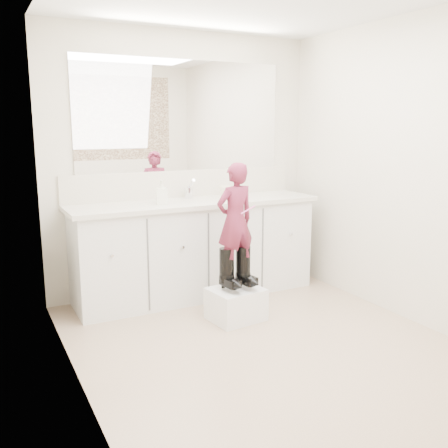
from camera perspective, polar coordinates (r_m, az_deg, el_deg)
floor at (r=3.72m, az=4.75°, el=-13.59°), size 3.00×3.00×0.00m
wall_back at (r=4.72m, az=-4.72°, el=6.87°), size 2.60×0.00×2.60m
wall_left at (r=2.92m, az=-17.11°, el=3.67°), size 0.00×3.00×3.00m
wall_right at (r=4.23m, az=20.24°, el=5.70°), size 0.00×3.00×3.00m
vanity_cabinet at (r=4.60m, az=-3.25°, el=-3.03°), size 2.20×0.55×0.85m
countertop at (r=4.50m, az=-3.24°, el=2.43°), size 2.28×0.58×0.04m
backsplash at (r=4.73m, az=-4.61°, el=4.62°), size 2.28×0.03×0.25m
mirror at (r=4.70m, az=-4.75°, el=12.21°), size 2.00×0.02×1.00m
faucet at (r=4.64m, az=-4.08°, el=3.56°), size 0.08×0.08×0.10m
cup at (r=4.70m, az=0.13°, el=3.73°), size 0.14×0.14×0.11m
soap_bottle at (r=4.31m, az=-7.15°, el=3.64°), size 0.12×0.12×0.21m
step_stool at (r=4.10m, az=1.37°, el=-9.14°), size 0.45×0.39×0.26m
boot_left at (r=3.99m, az=0.31°, el=-5.18°), size 0.15×0.24×0.34m
boot_right at (r=4.06m, az=2.19°, el=-4.90°), size 0.15×0.24×0.34m
toddler at (r=3.93m, az=1.28°, el=0.39°), size 0.36×0.26×0.92m
toothbrush at (r=3.88m, az=2.76°, el=1.62°), size 0.14×0.03×0.06m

